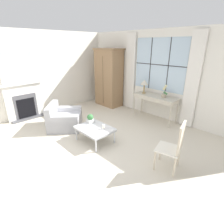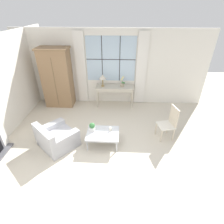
# 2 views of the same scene
# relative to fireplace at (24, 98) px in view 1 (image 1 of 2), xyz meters

# --- Properties ---
(ground_plane) EXTENTS (14.00, 14.00, 0.00)m
(ground_plane) POSITION_rel_fireplace_xyz_m (2.91, 0.32, -0.71)
(ground_plane) COLOR beige
(wall_back_windowed) EXTENTS (7.20, 0.14, 2.80)m
(wall_back_windowed) POSITION_rel_fireplace_xyz_m (2.91, 3.34, 0.69)
(wall_back_windowed) COLOR white
(wall_back_windowed) RESTS_ON ground_plane
(wall_left) EXTENTS (0.06, 7.20, 2.80)m
(wall_left) POSITION_rel_fireplace_xyz_m (-0.12, 0.92, 0.69)
(wall_left) COLOR white
(wall_left) RESTS_ON ground_plane
(fireplace) EXTENTS (0.34, 1.24, 2.16)m
(fireplace) POSITION_rel_fireplace_xyz_m (0.00, 0.00, 0.00)
(fireplace) COLOR #515156
(fireplace) RESTS_ON ground_plane
(armoire) EXTENTS (1.12, 0.66, 2.21)m
(armoire) POSITION_rel_fireplace_xyz_m (0.91, 2.97, 0.40)
(armoire) COLOR #93704C
(armoire) RESTS_ON ground_plane
(console_table) EXTENTS (1.43, 0.52, 0.81)m
(console_table) POSITION_rel_fireplace_xyz_m (3.08, 3.00, 0.01)
(console_table) COLOR beige
(console_table) RESTS_ON ground_plane
(table_lamp) EXTENTS (0.26, 0.26, 0.46)m
(table_lamp) POSITION_rel_fireplace_xyz_m (2.62, 2.99, 0.46)
(table_lamp) COLOR #9E7F47
(table_lamp) RESTS_ON console_table
(potted_orchid) EXTENTS (0.18, 0.14, 0.40)m
(potted_orchid) POSITION_rel_fireplace_xyz_m (3.35, 3.03, 0.25)
(potted_orchid) COLOR tan
(potted_orchid) RESTS_ON console_table
(armchair_upholstered) EXTENTS (1.30, 1.30, 0.73)m
(armchair_upholstered) POSITION_rel_fireplace_xyz_m (1.54, 0.56, -0.46)
(armchair_upholstered) COLOR #B2B2B7
(armchair_upholstered) RESTS_ON ground_plane
(side_chair_wooden) EXTENTS (0.54, 0.54, 1.03)m
(side_chair_wooden) POSITION_rel_fireplace_xyz_m (4.75, 1.10, -0.14)
(side_chair_wooden) COLOR white
(side_chair_wooden) RESTS_ON ground_plane
(coffee_table) EXTENTS (0.91, 0.70, 0.39)m
(coffee_table) POSITION_rel_fireplace_xyz_m (2.83, 0.70, -0.37)
(coffee_table) COLOR silver
(coffee_table) RESTS_ON ground_plane
(potted_plant_small) EXTENTS (0.16, 0.16, 0.25)m
(potted_plant_small) POSITION_rel_fireplace_xyz_m (2.52, 0.80, -0.20)
(potted_plant_small) COLOR white
(potted_plant_small) RESTS_ON coffee_table
(pillar_candle) EXTENTS (0.09, 0.09, 0.13)m
(pillar_candle) POSITION_rel_fireplace_xyz_m (3.04, 0.80, -0.27)
(pillar_candle) COLOR silver
(pillar_candle) RESTS_ON coffee_table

